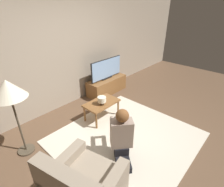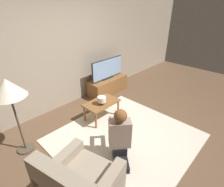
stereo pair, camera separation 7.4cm
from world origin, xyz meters
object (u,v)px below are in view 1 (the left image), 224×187
(coffee_table, at_px, (102,104))
(person_kneeling, at_px, (122,135))
(tv, at_px, (106,69))
(floor_lamp, at_px, (9,92))
(table_lamp, at_px, (102,100))

(coffee_table, xyz_separation_m, person_kneeling, (-0.57, -1.02, 0.12))
(tv, xyz_separation_m, floor_lamp, (-2.56, -0.51, 0.45))
(coffee_table, distance_m, table_lamp, 0.17)
(tv, distance_m, person_kneeling, 2.41)
(coffee_table, bearing_deg, floor_lamp, 169.62)
(coffee_table, xyz_separation_m, table_lamp, (-0.05, -0.06, 0.15))
(floor_lamp, height_order, table_lamp, floor_lamp)
(floor_lamp, distance_m, person_kneeling, 1.79)
(tv, bearing_deg, floor_lamp, -168.69)
(floor_lamp, relative_size, person_kneeling, 1.45)
(coffee_table, bearing_deg, person_kneeling, -119.16)
(tv, xyz_separation_m, person_kneeling, (-1.56, -1.83, -0.23))
(floor_lamp, xyz_separation_m, table_lamp, (1.53, -0.35, -0.65))
(tv, height_order, person_kneeling, tv)
(coffee_table, distance_m, person_kneeling, 1.18)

